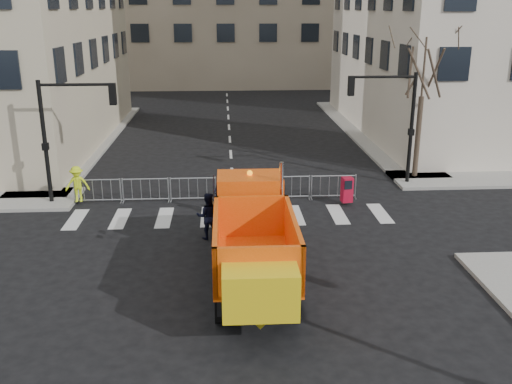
{
  "coord_description": "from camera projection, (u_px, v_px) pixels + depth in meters",
  "views": [
    {
      "loc": [
        -0.42,
        -16.65,
        8.24
      ],
      "look_at": [
        0.7,
        2.5,
        2.02
      ],
      "focal_mm": 40.0,
      "sensor_mm": 36.0,
      "label": 1
    }
  ],
  "objects": [
    {
      "name": "sidewalk_back",
      "position": [
        233.0,
        192.0,
        26.42
      ],
      "size": [
        64.0,
        5.0,
        0.15
      ],
      "primitive_type": "cube",
      "color": "gray",
      "rests_on": "ground"
    },
    {
      "name": "traffic_light_right",
      "position": [
        411.0,
        130.0,
        27.03
      ],
      "size": [
        0.18,
        0.18,
        5.4
      ],
      "primitive_type": "cylinder",
      "color": "black",
      "rests_on": "ground"
    },
    {
      "name": "worker",
      "position": [
        77.0,
        184.0,
        24.7
      ],
      "size": [
        1.05,
        0.64,
        1.59
      ],
      "primitive_type": "imported",
      "rotation": [
        0.0,
        0.0,
        0.05
      ],
      "color": "#D4F11C",
      "rests_on": "sidewalk_back"
    },
    {
      "name": "street_tree",
      "position": [
        421.0,
        104.0,
        27.7
      ],
      "size": [
        3.0,
        3.0,
        7.5
      ],
      "primitive_type": null,
      "color": "#382B21",
      "rests_on": "ground"
    },
    {
      "name": "cop_a",
      "position": [
        219.0,
        197.0,
        23.51
      ],
      "size": [
        0.69,
        0.64,
        1.59
      ],
      "primitive_type": "imported",
      "rotation": [
        0.0,
        0.0,
        3.73
      ],
      "color": "black",
      "rests_on": "ground"
    },
    {
      "name": "ground",
      "position": [
        239.0,
        276.0,
        18.37
      ],
      "size": [
        120.0,
        120.0,
        0.0
      ],
      "primitive_type": "plane",
      "color": "black",
      "rests_on": "ground"
    },
    {
      "name": "traffic_light_left",
      "position": [
        45.0,
        144.0,
        24.22
      ],
      "size": [
        0.18,
        0.18,
        5.4
      ],
      "primitive_type": "cylinder",
      "color": "black",
      "rests_on": "ground"
    },
    {
      "name": "crowd_barriers",
      "position": [
        217.0,
        189.0,
        25.38
      ],
      "size": [
        12.6,
        0.6,
        1.1
      ],
      "primitive_type": null,
      "color": "#9EA0A5",
      "rests_on": "ground"
    },
    {
      "name": "cop_c",
      "position": [
        262.0,
        199.0,
        22.9
      ],
      "size": [
        1.13,
        0.89,
        1.79
      ],
      "primitive_type": "imported",
      "rotation": [
        0.0,
        0.0,
        3.64
      ],
      "color": "black",
      "rests_on": "ground"
    },
    {
      "name": "plow_truck",
      "position": [
        253.0,
        236.0,
        17.39
      ],
      "size": [
        3.0,
        9.19,
        3.56
      ],
      "rotation": [
        0.0,
        0.0,
        1.57
      ],
      "color": "black",
      "rests_on": "ground"
    },
    {
      "name": "cop_b",
      "position": [
        208.0,
        216.0,
        21.07
      ],
      "size": [
        0.9,
        0.72,
        1.78
      ],
      "primitive_type": "imported",
      "rotation": [
        0.0,
        0.0,
        3.19
      ],
      "color": "black",
      "rests_on": "ground"
    },
    {
      "name": "newspaper_box",
      "position": [
        347.0,
        190.0,
        24.74
      ],
      "size": [
        0.51,
        0.46,
        1.1
      ],
      "primitive_type": "cube",
      "rotation": [
        0.0,
        0.0,
        0.15
      ],
      "color": "#B10D28",
      "rests_on": "sidewalk_back"
    }
  ]
}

